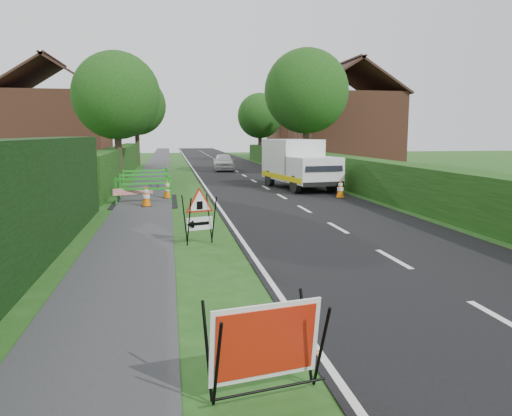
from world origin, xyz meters
TOP-DOWN VIEW (x-y plane):
  - ground at (0.00, 0.00)m, footprint 120.00×120.00m
  - road_surface at (2.50, 35.00)m, footprint 6.00×90.00m
  - footpath at (-3.00, 35.00)m, footprint 2.00×90.00m
  - hedge_west_far at (-5.00, 22.00)m, footprint 1.00×24.00m
  - hedge_east at (6.50, 16.00)m, footprint 1.20×50.00m
  - house_west at (-10.00, 30.00)m, footprint 7.50×7.40m
  - house_east_a at (11.00, 28.00)m, footprint 7.50×7.40m
  - house_east_b at (12.00, 42.00)m, footprint 7.50×7.40m
  - tree_nw at (-4.60, 18.00)m, footprint 4.40×4.40m
  - tree_ne at (6.40, 22.00)m, footprint 5.20×5.20m
  - tree_fw at (-4.60, 34.00)m, footprint 4.80×4.80m
  - tree_fe at (6.40, 38.00)m, footprint 4.20×4.20m
  - red_rect_sign at (-1.16, -3.89)m, footprint 1.23×0.88m
  - triangle_sign at (-1.43, 3.07)m, footprint 0.99×0.99m
  - works_van at (3.94, 14.43)m, footprint 2.76×5.33m
  - traffic_cone_0 at (4.74, 10.70)m, footprint 0.38×0.38m
  - traffic_cone_1 at (5.33, 13.26)m, footprint 0.38×0.38m
  - traffic_cone_2 at (5.19, 16.39)m, footprint 0.38×0.38m
  - traffic_cone_3 at (-2.90, 9.61)m, footprint 0.38×0.38m
  - traffic_cone_4 at (-2.16, 11.82)m, footprint 0.38×0.38m
  - ped_barrier_0 at (-3.04, 10.52)m, footprint 2.07×0.43m
  - ped_barrier_1 at (-3.07, 12.57)m, footprint 2.09×0.81m
  - ped_barrier_2 at (-3.12, 14.74)m, footprint 2.09×0.76m
  - ped_barrier_3 at (-2.18, 15.78)m, footprint 0.46×2.08m
  - redwhite_plank at (-3.43, 10.66)m, footprint 1.44×0.49m
  - litter_can at (-0.41, -3.10)m, footprint 0.12×0.07m
  - hatchback_car at (1.72, 26.56)m, footprint 1.70×3.66m

SIDE VIEW (x-z plane):
  - ground at x=0.00m, z-range 0.00..0.00m
  - hedge_west_far at x=-5.00m, z-range -0.90..0.90m
  - hedge_east at x=6.50m, z-range -0.75..0.75m
  - redwhite_plank at x=-3.43m, z-range -0.12..0.12m
  - litter_can at x=-0.41m, z-range -0.03..0.03m
  - road_surface at x=2.50m, z-range -0.01..0.01m
  - footpath at x=-3.00m, z-range -0.01..0.02m
  - traffic_cone_0 at x=4.74m, z-range 0.00..0.79m
  - traffic_cone_1 at x=5.33m, z-range 0.00..0.79m
  - traffic_cone_2 at x=5.19m, z-range 0.00..0.79m
  - traffic_cone_3 at x=-2.90m, z-range 0.00..0.79m
  - traffic_cone_4 at x=-2.16m, z-range 0.00..0.79m
  - red_rect_sign at x=-1.16m, z-range 0.07..1.03m
  - hatchback_car at x=1.72m, z-range 0.00..1.21m
  - ped_barrier_0 at x=-3.04m, z-range 0.13..1.13m
  - ped_barrier_1 at x=-3.07m, z-range 0.13..1.13m
  - ped_barrier_2 at x=-3.12m, z-range 0.13..1.13m
  - ped_barrier_3 at x=-2.18m, z-range 0.13..1.13m
  - triangle_sign at x=-1.43m, z-range 0.22..1.37m
  - works_van at x=3.94m, z-range 0.07..2.39m
  - house_west at x=-10.00m, z-range -1.04..6.84m
  - house_east_a at x=11.00m, z-range -1.04..6.84m
  - house_east_b at x=12.00m, z-range -1.04..6.84m
  - tree_fe at x=6.40m, z-range 1.05..7.39m
  - tree_nw at x=-4.60m, z-range 1.13..7.83m
  - tree_fw at x=-4.60m, z-range 1.21..8.45m
  - tree_ne at x=6.40m, z-range 1.28..9.07m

